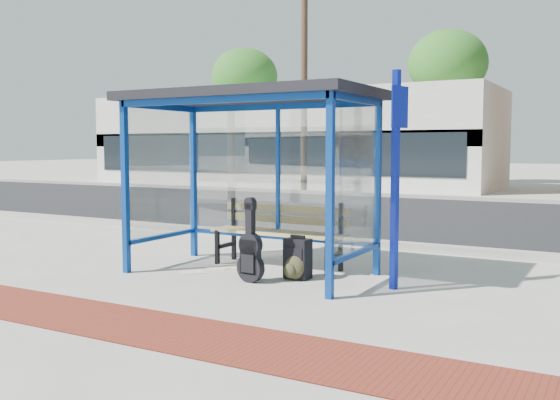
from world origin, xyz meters
The scene contains 19 objects.
ground centered at (0.00, 0.00, 0.00)m, with size 120.00×120.00×0.00m, color #B2ADA0.
brick_paver_strip centered at (0.00, -2.60, 0.01)m, with size 60.00×1.00×0.01m, color maroon.
curb_near centered at (0.00, 2.90, 0.06)m, with size 60.00×0.25×0.12m, color gray.
street_asphalt centered at (0.00, 8.00, 0.00)m, with size 60.00×10.00×0.00m, color black.
curb_far centered at (0.00, 13.10, 0.06)m, with size 60.00×0.25×0.12m, color gray.
far_sidewalk centered at (0.00, 15.00, 0.00)m, with size 60.00×4.00×0.01m, color #B2ADA0.
bus_shelter centered at (0.00, 0.07, 2.07)m, with size 3.30×1.80×2.42m.
storefront_white centered at (-9.00, 17.99, 2.00)m, with size 18.00×6.04×4.00m.
tree_left centered at (-14.00, 22.00, 5.45)m, with size 3.60×3.60×7.03m.
tree_mid centered at (-3.00, 22.00, 5.45)m, with size 3.60×3.60×7.03m.
utility_pole_west centered at (-6.00, 13.40, 4.11)m, with size 1.60×0.24×8.00m.
bench centered at (0.10, 0.62, 0.53)m, with size 1.99×0.51×0.93m.
guitar_bag centered at (0.28, -0.45, 0.37)m, with size 0.38×0.14×1.01m.
suitcase centered at (0.70, 0.02, 0.26)m, with size 0.34×0.24×0.57m.
backpack centered at (0.70, -0.07, 0.18)m, with size 0.35×0.33×0.37m.
sign_post centered at (1.98, 0.06, 1.45)m, with size 0.14×0.32×2.59m.
newspaper_a centered at (-0.37, 0.33, 0.00)m, with size 0.38×0.30×0.01m, color white.
newspaper_b centered at (-0.74, -0.29, 0.00)m, with size 0.33×0.26×0.01m, color white.
newspaper_c centered at (-0.60, 0.19, 0.00)m, with size 0.36×0.29×0.01m, color white.
Camera 1 is at (4.35, -7.00, 1.70)m, focal length 40.00 mm.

